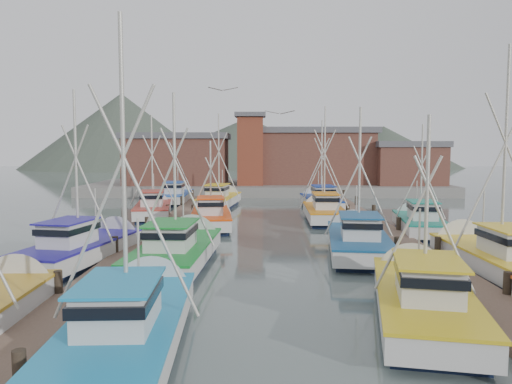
{
  "coord_description": "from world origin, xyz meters",
  "views": [
    {
      "loc": [
        -0.76,
        -26.39,
        5.55
      ],
      "look_at": [
        -1.08,
        7.34,
        2.6
      ],
      "focal_mm": 35.0,
      "sensor_mm": 36.0,
      "label": 1
    }
  ],
  "objects_px": {
    "lookout_tower": "(250,148)",
    "boat_0": "(133,321)",
    "boat_8": "(211,217)",
    "boat_4": "(179,250)",
    "boat_1": "(421,297)",
    "boat_12": "(221,200)"
  },
  "relations": [
    {
      "from": "boat_12",
      "to": "boat_0",
      "type": "bearing_deg",
      "value": -82.88
    },
    {
      "from": "boat_0",
      "to": "boat_8",
      "type": "relative_size",
      "value": 1.11
    },
    {
      "from": "boat_0",
      "to": "boat_1",
      "type": "xyz_separation_m",
      "value": [
        8.92,
        2.46,
        -0.01
      ]
    },
    {
      "from": "boat_1",
      "to": "boat_4",
      "type": "height_order",
      "value": "boat_4"
    },
    {
      "from": "lookout_tower",
      "to": "boat_0",
      "type": "relative_size",
      "value": 0.87
    },
    {
      "from": "boat_1",
      "to": "boat_12",
      "type": "relative_size",
      "value": 0.99
    },
    {
      "from": "boat_1",
      "to": "boat_8",
      "type": "bearing_deg",
      "value": 126.27
    },
    {
      "from": "boat_1",
      "to": "boat_12",
      "type": "distance_m",
      "value": 32.49
    },
    {
      "from": "lookout_tower",
      "to": "boat_12",
      "type": "relative_size",
      "value": 0.89
    },
    {
      "from": "lookout_tower",
      "to": "boat_4",
      "type": "height_order",
      "value": "lookout_tower"
    },
    {
      "from": "lookout_tower",
      "to": "boat_8",
      "type": "xyz_separation_m",
      "value": [
        -2.3,
        -24.3,
        -4.88
      ]
    },
    {
      "from": "boat_8",
      "to": "boat_4",
      "type": "bearing_deg",
      "value": -97.7
    },
    {
      "from": "boat_1",
      "to": "lookout_tower",
      "type": "bearing_deg",
      "value": 109.87
    },
    {
      "from": "boat_1",
      "to": "boat_12",
      "type": "height_order",
      "value": "boat_12"
    },
    {
      "from": "boat_8",
      "to": "boat_12",
      "type": "xyz_separation_m",
      "value": [
        -0.3,
        12.21,
        0.01
      ]
    },
    {
      "from": "lookout_tower",
      "to": "boat_1",
      "type": "height_order",
      "value": "lookout_tower"
    },
    {
      "from": "boat_8",
      "to": "boat_12",
      "type": "bearing_deg",
      "value": 85.6
    },
    {
      "from": "lookout_tower",
      "to": "boat_12",
      "type": "distance_m",
      "value": 13.28
    },
    {
      "from": "boat_12",
      "to": "boat_4",
      "type": "bearing_deg",
      "value": -83.47
    },
    {
      "from": "lookout_tower",
      "to": "boat_4",
      "type": "bearing_deg",
      "value": -94.29
    },
    {
      "from": "boat_0",
      "to": "boat_1",
      "type": "bearing_deg",
      "value": 12.68
    },
    {
      "from": "lookout_tower",
      "to": "boat_1",
      "type": "relative_size",
      "value": 0.9
    }
  ]
}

